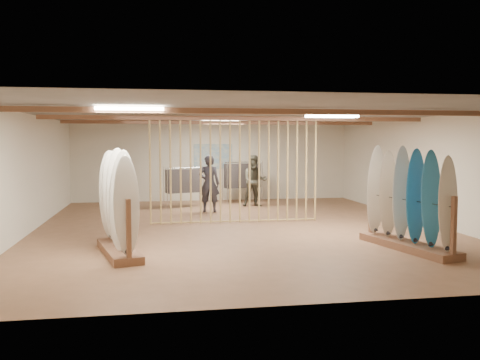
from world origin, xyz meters
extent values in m
plane|color=#8D6244|center=(0.00, 0.00, 0.00)|extent=(12.00, 12.00, 0.00)
plane|color=gray|center=(0.00, 0.00, 2.80)|extent=(12.00, 12.00, 0.00)
plane|color=silver|center=(0.00, 6.00, 1.40)|extent=(12.00, 0.00, 12.00)
plane|color=silver|center=(0.00, -6.00, 1.40)|extent=(12.00, 0.00, 12.00)
plane|color=silver|center=(-5.00, 0.00, 1.40)|extent=(0.00, 12.00, 12.00)
plane|color=silver|center=(5.00, 0.00, 1.40)|extent=(0.00, 12.00, 12.00)
cube|color=brown|center=(0.00, 0.00, 2.72)|extent=(9.50, 6.12, 0.10)
cube|color=white|center=(0.00, 0.00, 2.74)|extent=(1.20, 0.35, 0.06)
cylinder|color=tan|center=(-2.20, 0.80, 1.40)|extent=(0.05, 0.05, 2.78)
cylinder|color=tan|center=(-1.94, 0.80, 1.40)|extent=(0.05, 0.05, 2.78)
cylinder|color=tan|center=(-1.68, 0.80, 1.40)|extent=(0.05, 0.05, 2.78)
cylinder|color=tan|center=(-1.42, 0.80, 1.40)|extent=(0.05, 0.05, 2.78)
cylinder|color=tan|center=(-1.16, 0.80, 1.40)|extent=(0.05, 0.05, 2.78)
cylinder|color=tan|center=(-0.91, 0.80, 1.40)|extent=(0.05, 0.05, 2.78)
cylinder|color=tan|center=(-0.65, 0.80, 1.40)|extent=(0.05, 0.05, 2.78)
cylinder|color=tan|center=(-0.39, 0.80, 1.40)|extent=(0.05, 0.05, 2.78)
cylinder|color=tan|center=(-0.13, 0.80, 1.40)|extent=(0.05, 0.05, 2.78)
cylinder|color=tan|center=(0.13, 0.80, 1.40)|extent=(0.05, 0.05, 2.78)
cylinder|color=tan|center=(0.39, 0.80, 1.40)|extent=(0.05, 0.05, 2.78)
cylinder|color=tan|center=(0.65, 0.80, 1.40)|extent=(0.05, 0.05, 2.78)
cylinder|color=tan|center=(0.91, 0.80, 1.40)|extent=(0.05, 0.05, 2.78)
cylinder|color=tan|center=(1.16, 0.80, 1.40)|extent=(0.05, 0.05, 2.78)
cylinder|color=tan|center=(1.42, 0.80, 1.40)|extent=(0.05, 0.05, 2.78)
cylinder|color=tan|center=(1.68, 0.80, 1.40)|extent=(0.05, 0.05, 2.78)
cylinder|color=tan|center=(1.94, 0.80, 1.40)|extent=(0.05, 0.05, 2.78)
cylinder|color=tan|center=(2.20, 0.80, 1.40)|extent=(0.05, 0.05, 2.78)
cube|color=teal|center=(0.00, 5.98, 1.60)|extent=(1.40, 0.03, 0.90)
cube|color=brown|center=(-2.77, -2.55, 0.07)|extent=(1.02, 2.12, 0.15)
cylinder|color=black|center=(-2.77, -2.55, 0.98)|extent=(0.50, 1.94, 0.01)
ellipsoid|color=white|center=(-2.57, -3.35, 1.05)|extent=(0.47, 0.17, 1.81)
ellipsoid|color=white|center=(-2.67, -2.95, 1.05)|extent=(0.47, 0.17, 1.81)
ellipsoid|color=white|center=(-2.77, -2.55, 1.05)|extent=(0.47, 0.17, 1.81)
ellipsoid|color=white|center=(-2.87, -2.15, 1.05)|extent=(0.47, 0.17, 1.81)
ellipsoid|color=white|center=(-2.97, -1.75, 1.05)|extent=(0.47, 0.17, 1.81)
cube|color=brown|center=(2.90, -3.01, 0.07)|extent=(1.09, 2.52, 0.15)
cylinder|color=black|center=(2.90, -3.01, 0.99)|extent=(0.56, 2.35, 0.01)
ellipsoid|color=silver|center=(3.14, -4.02, 1.07)|extent=(0.48, 0.17, 1.83)
ellipsoid|color=#2D8CD1|center=(3.04, -3.61, 1.07)|extent=(0.48, 0.17, 1.83)
ellipsoid|color=#2D8CD1|center=(2.95, -3.21, 1.07)|extent=(0.48, 0.17, 1.83)
ellipsoid|color=white|center=(2.85, -2.81, 1.07)|extent=(0.48, 0.17, 1.83)
ellipsoid|color=silver|center=(2.76, -2.41, 1.07)|extent=(0.48, 0.17, 1.83)
ellipsoid|color=white|center=(2.67, -2.01, 1.07)|extent=(0.48, 0.17, 1.83)
cylinder|color=silver|center=(-1.16, 4.12, 1.29)|extent=(1.20, 0.40, 0.03)
cube|color=black|center=(-1.16, 4.12, 0.87)|extent=(1.20, 0.65, 0.76)
cylinder|color=silver|center=(-1.16, 4.12, 0.67)|extent=(0.03, 0.03, 1.34)
cylinder|color=silver|center=(0.91, 4.99, 1.42)|extent=(1.31, 0.48, 0.03)
cube|color=black|center=(0.91, 4.99, 0.96)|extent=(1.32, 0.74, 0.83)
cylinder|color=silver|center=(0.91, 4.99, 0.74)|extent=(0.03, 0.03, 1.47)
imported|color=#2B2A33|center=(-0.46, 2.95, 0.99)|extent=(0.82, 0.64, 1.97)
imported|color=#3B392E|center=(1.15, 3.99, 0.96)|extent=(0.94, 0.75, 1.93)
camera|label=1|loc=(-2.05, -12.36, 2.17)|focal=38.00mm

